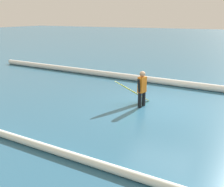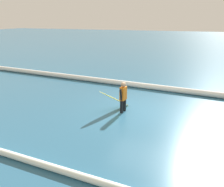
# 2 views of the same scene
# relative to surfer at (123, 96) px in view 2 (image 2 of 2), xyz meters

# --- Properties ---
(ground_plane) EXTENTS (134.20, 134.20, 0.00)m
(ground_plane) POSITION_rel_surfer_xyz_m (-0.62, -0.42, -0.76)
(ground_plane) COLOR #2C5F7E
(surfer) EXTENTS (0.26, 0.65, 1.38)m
(surfer) POSITION_rel_surfer_xyz_m (0.00, 0.00, 0.00)
(surfer) COLOR black
(surfer) RESTS_ON ground_plane
(surfboard) EXTENTS (1.11, 1.60, 1.08)m
(surfboard) POSITION_rel_surfer_xyz_m (0.42, -0.08, -0.23)
(surfboard) COLOR yellow
(surfboard) RESTS_ON ground_plane
(wave_crest_foreground) EXTENTS (25.96, 1.99, 0.32)m
(wave_crest_foreground) POSITION_rel_surfer_xyz_m (-0.97, -3.68, -0.60)
(wave_crest_foreground) COLOR white
(wave_crest_foreground) RESTS_ON ground_plane
(wave_crest_midground) EXTENTS (16.23, 0.93, 0.20)m
(wave_crest_midground) POSITION_rel_surfer_xyz_m (1.25, 4.50, -0.66)
(wave_crest_midground) COLOR white
(wave_crest_midground) RESTS_ON ground_plane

